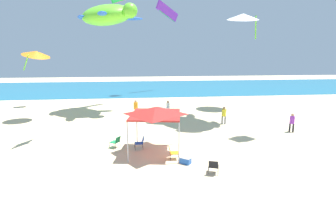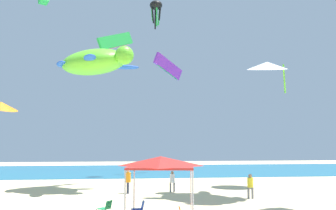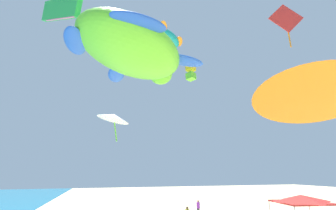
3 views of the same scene
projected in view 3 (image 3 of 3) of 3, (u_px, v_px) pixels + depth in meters
The scene contains 9 objects.
canopy_tent at pixel (301, 199), 16.37m from camera, with size 3.59×3.86×3.05m.
person_watching_sky at pixel (198, 206), 25.53m from camera, with size 0.38×0.38×1.58m.
kite_turtle_lime at pixel (133, 52), 11.28m from camera, with size 7.73×7.73×2.99m.
kite_box_yellow at pixel (191, 72), 32.03m from camera, with size 1.53×1.51×2.36m.
kite_delta_orange at pixel (309, 90), 5.09m from camera, with size 3.52×3.52×2.13m.
kite_diamond_red at pixel (286, 20), 14.61m from camera, with size 0.72×2.21×3.29m.
kite_turtle_teal at pixel (159, 38), 29.31m from camera, with size 7.75×7.80×3.32m.
kite_parafoil_green at pixel (61, 9), 12.51m from camera, with size 3.42×2.66×2.45m.
kite_delta_white at pixel (114, 117), 25.07m from camera, with size 4.33×4.37×3.23m.
Camera 3 is at (-16.89, 14.23, 4.63)m, focal length 24.02 mm.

